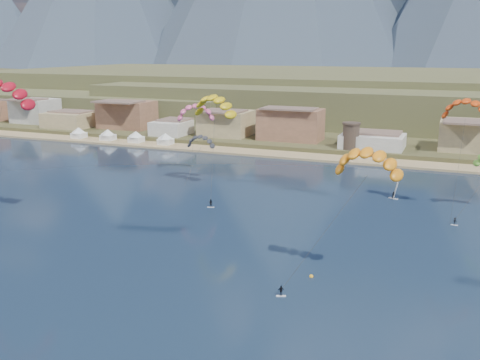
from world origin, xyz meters
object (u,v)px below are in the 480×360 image
at_px(kitesurfer_yellow, 215,103).
at_px(buoy, 311,276).
at_px(kitesurfer_red, 0,90).
at_px(windsurfer, 394,193).
at_px(kitesurfer_orange, 368,158).
at_px(watchtower, 351,136).

relative_size(kitesurfer_yellow, buoy, 42.05).
height_order(kitesurfer_red, windsurfer, kitesurfer_red).
bearing_deg(kitesurfer_red, kitesurfer_orange, -1.39).
bearing_deg(kitesurfer_yellow, windsurfer, 12.11).
height_order(kitesurfer_yellow, kitesurfer_orange, kitesurfer_yellow).
relative_size(watchtower, kitesurfer_yellow, 0.34).
distance_m(kitesurfer_red, kitesurfer_yellow, 46.82).
bearing_deg(kitesurfer_orange, watchtower, 101.77).
height_order(windsurfer, buoy, windsurfer).
height_order(kitesurfer_red, kitesurfer_yellow, kitesurfer_red).
relative_size(kitesurfer_red, windsurfer, 7.63).
distance_m(watchtower, buoy, 98.40).
distance_m(kitesurfer_yellow, kitesurfer_orange, 58.57).
relative_size(kitesurfer_yellow, kitesurfer_orange, 1.12).
bearing_deg(windsurfer, buoy, -97.31).
xyz_separation_m(kitesurfer_orange, buoy, (-7.42, -0.09, -18.86)).
bearing_deg(kitesurfer_red, kitesurfer_yellow, 57.24).
bearing_deg(kitesurfer_yellow, buoy, -49.78).
bearing_deg(buoy, kitesurfer_orange, 0.73).
bearing_deg(kitesurfer_red, buoy, -1.66).
xyz_separation_m(watchtower, kitesurfer_red, (-46.90, -95.63, 19.80)).
bearing_deg(buoy, kitesurfer_yellow, 130.22).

